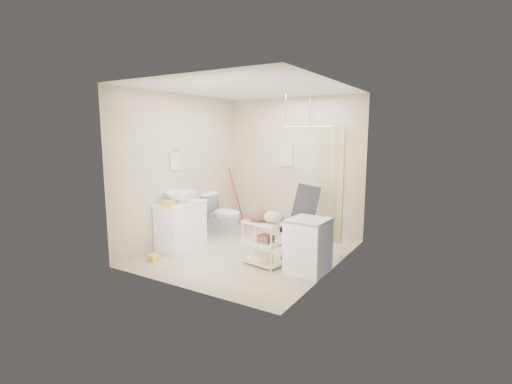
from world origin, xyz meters
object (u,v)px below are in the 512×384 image
vanity (181,225)px  laundry_rack (263,239)px  toilet (222,214)px  washing_machine (308,246)px

vanity → laundry_rack: laundry_rack is taller
vanity → toilet: size_ratio=1.10×
toilet → washing_machine: 2.38m
laundry_rack → washing_machine: bearing=16.4°
washing_machine → laundry_rack: 0.68m
vanity → toilet: toilet is taller
laundry_rack → toilet: bearing=154.5°
washing_machine → laundry_rack: size_ratio=0.97×
vanity → laundry_rack: (1.63, -0.03, 0.01)m
vanity → washing_machine: vanity is taller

